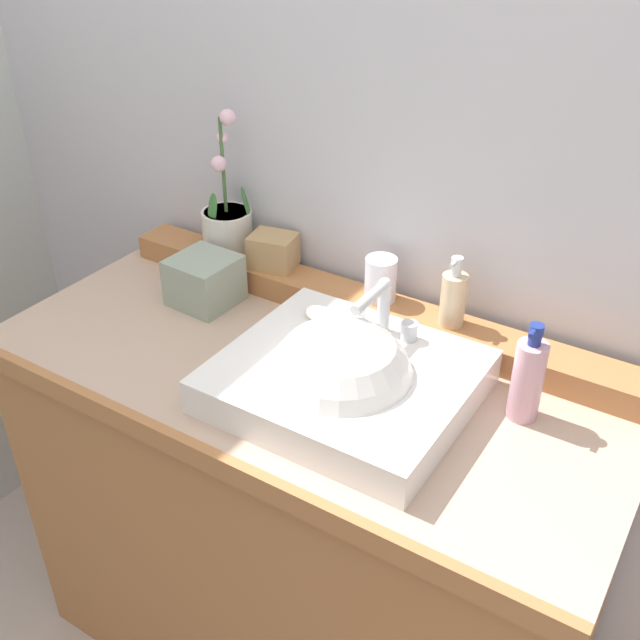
{
  "coord_description": "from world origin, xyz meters",
  "views": [
    {
      "loc": [
        0.65,
        -0.96,
        1.72
      ],
      "look_at": [
        0.05,
        -0.01,
        1.02
      ],
      "focal_mm": 41.94,
      "sensor_mm": 36.0,
      "label": 1
    }
  ],
  "objects_px": {
    "soap_bar": "(321,314)",
    "lotion_bottle": "(528,379)",
    "tumbler_cup": "(381,279)",
    "sink_basin": "(342,386)",
    "potted_plant": "(227,223)",
    "soap_dispenser": "(453,298)",
    "tissue_box": "(205,281)",
    "trinket_box": "(273,251)"
  },
  "relations": [
    {
      "from": "lotion_bottle",
      "to": "sink_basin",
      "type": "bearing_deg",
      "value": -155.69
    },
    {
      "from": "soap_bar",
      "to": "potted_plant",
      "type": "distance_m",
      "value": 0.39
    },
    {
      "from": "lotion_bottle",
      "to": "tumbler_cup",
      "type": "bearing_deg",
      "value": 158.83
    },
    {
      "from": "sink_basin",
      "to": "trinket_box",
      "type": "height_order",
      "value": "sink_basin"
    },
    {
      "from": "sink_basin",
      "to": "trinket_box",
      "type": "xyz_separation_m",
      "value": [
        -0.34,
        0.27,
        0.06
      ]
    },
    {
      "from": "lotion_bottle",
      "to": "tissue_box",
      "type": "bearing_deg",
      "value": 179.4
    },
    {
      "from": "soap_dispenser",
      "to": "lotion_bottle",
      "type": "xyz_separation_m",
      "value": [
        0.2,
        -0.13,
        -0.03
      ]
    },
    {
      "from": "sink_basin",
      "to": "soap_dispenser",
      "type": "bearing_deg",
      "value": 70.76
    },
    {
      "from": "soap_dispenser",
      "to": "tissue_box",
      "type": "distance_m",
      "value": 0.54
    },
    {
      "from": "tissue_box",
      "to": "sink_basin",
      "type": "bearing_deg",
      "value": -17.76
    },
    {
      "from": "trinket_box",
      "to": "lotion_bottle",
      "type": "relative_size",
      "value": 0.52
    },
    {
      "from": "soap_dispenser",
      "to": "lotion_bottle",
      "type": "height_order",
      "value": "soap_dispenser"
    },
    {
      "from": "soap_bar",
      "to": "soap_dispenser",
      "type": "xyz_separation_m",
      "value": [
        0.21,
        0.14,
        0.03
      ]
    },
    {
      "from": "sink_basin",
      "to": "potted_plant",
      "type": "bearing_deg",
      "value": 149.67
    },
    {
      "from": "soap_dispenser",
      "to": "lotion_bottle",
      "type": "distance_m",
      "value": 0.24
    },
    {
      "from": "potted_plant",
      "to": "soap_dispenser",
      "type": "distance_m",
      "value": 0.56
    },
    {
      "from": "trinket_box",
      "to": "sink_basin",
      "type": "bearing_deg",
      "value": -49.69
    },
    {
      "from": "tumbler_cup",
      "to": "lotion_bottle",
      "type": "height_order",
      "value": "lotion_bottle"
    },
    {
      "from": "soap_bar",
      "to": "potted_plant",
      "type": "xyz_separation_m",
      "value": [
        -0.35,
        0.16,
        0.04
      ]
    },
    {
      "from": "soap_dispenser",
      "to": "tumbler_cup",
      "type": "bearing_deg",
      "value": 176.82
    },
    {
      "from": "tumbler_cup",
      "to": "sink_basin",
      "type": "bearing_deg",
      "value": -75.09
    },
    {
      "from": "soap_bar",
      "to": "tissue_box",
      "type": "distance_m",
      "value": 0.31
    },
    {
      "from": "soap_bar",
      "to": "trinket_box",
      "type": "relative_size",
      "value": 0.71
    },
    {
      "from": "potted_plant",
      "to": "tumbler_cup",
      "type": "height_order",
      "value": "potted_plant"
    },
    {
      "from": "soap_dispenser",
      "to": "tumbler_cup",
      "type": "relative_size",
      "value": 1.56
    },
    {
      "from": "potted_plant",
      "to": "sink_basin",
      "type": "bearing_deg",
      "value": -30.33
    },
    {
      "from": "potted_plant",
      "to": "trinket_box",
      "type": "height_order",
      "value": "potted_plant"
    },
    {
      "from": "soap_bar",
      "to": "tissue_box",
      "type": "xyz_separation_m",
      "value": [
        -0.31,
        0.02,
        -0.03
      ]
    },
    {
      "from": "tumbler_cup",
      "to": "trinket_box",
      "type": "height_order",
      "value": "tumbler_cup"
    },
    {
      "from": "potted_plant",
      "to": "trinket_box",
      "type": "distance_m",
      "value": 0.13
    },
    {
      "from": "trinket_box",
      "to": "tissue_box",
      "type": "height_order",
      "value": "trinket_box"
    },
    {
      "from": "lotion_bottle",
      "to": "tissue_box",
      "type": "xyz_separation_m",
      "value": [
        -0.72,
        0.01,
        -0.03
      ]
    },
    {
      "from": "tumbler_cup",
      "to": "soap_dispenser",
      "type": "bearing_deg",
      "value": -3.18
    },
    {
      "from": "soap_bar",
      "to": "soap_dispenser",
      "type": "relative_size",
      "value": 0.48
    },
    {
      "from": "potted_plant",
      "to": "tissue_box",
      "type": "xyz_separation_m",
      "value": [
        0.04,
        -0.14,
        -0.07
      ]
    },
    {
      "from": "soap_bar",
      "to": "tumbler_cup",
      "type": "distance_m",
      "value": 0.16
    },
    {
      "from": "tissue_box",
      "to": "trinket_box",
      "type": "bearing_deg",
      "value": 56.34
    },
    {
      "from": "lotion_bottle",
      "to": "tissue_box",
      "type": "distance_m",
      "value": 0.72
    },
    {
      "from": "soap_bar",
      "to": "lotion_bottle",
      "type": "xyz_separation_m",
      "value": [
        0.41,
        0.01,
        -0.0
      ]
    },
    {
      "from": "tumbler_cup",
      "to": "trinket_box",
      "type": "xyz_separation_m",
      "value": [
        -0.27,
        0.0,
        -0.01
      ]
    },
    {
      "from": "lotion_bottle",
      "to": "tissue_box",
      "type": "relative_size",
      "value": 1.45
    },
    {
      "from": "tumbler_cup",
      "to": "trinket_box",
      "type": "bearing_deg",
      "value": 179.68
    }
  ]
}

